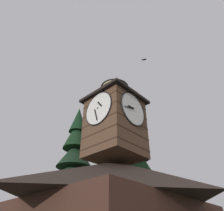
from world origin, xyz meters
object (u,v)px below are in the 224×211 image
pine_tree_behind (72,184)px  moon (28,177)px  clock_tower (115,121)px  building_main (118,206)px  pine_tree_aside (140,189)px  flying_bird_high (144,60)px

pine_tree_behind → moon: 40.45m
clock_tower → building_main: bearing=-150.4°
pine_tree_aside → moon: (-7.27, -41.39, 9.82)m
clock_tower → moon: 47.09m
clock_tower → moon: size_ratio=5.94×
clock_tower → moon: moon is taller
clock_tower → moon: (-14.55, -44.45, 5.48)m
moon → flying_bird_high: (12.36, 46.86, 2.14)m
clock_tower → flying_bird_high: 8.29m
moon → pine_tree_aside: bearing=80.0°
clock_tower → flying_bird_high: flying_bird_high is taller
pine_tree_behind → pine_tree_aside: (-5.80, 4.34, -0.19)m
pine_tree_behind → flying_bird_high: bearing=94.1°
building_main → moon: moon is taller
clock_tower → moon: bearing=-108.1°
building_main → moon: 47.90m
building_main → clock_tower: bearing=29.6°
building_main → clock_tower: 7.00m
flying_bird_high → pine_tree_aside: bearing=-133.0°
building_main → flying_bird_high: 14.94m
pine_tree_behind → moon: size_ratio=11.08×
pine_tree_behind → clock_tower: bearing=78.6°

